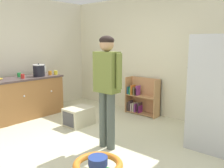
{
  "coord_description": "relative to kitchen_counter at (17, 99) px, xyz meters",
  "views": [
    {
      "loc": [
        2.63,
        -2.4,
        1.67
      ],
      "look_at": [
        0.08,
        0.56,
        0.98
      ],
      "focal_mm": 38.15,
      "sensor_mm": 36.0,
      "label": 1
    }
  ],
  "objects": [
    {
      "name": "kitchen_counter",
      "position": [
        0.0,
        0.0,
        0.0
      ],
      "size": [
        0.65,
        2.05,
        0.9
      ],
      "color": "#A26D3C",
      "rests_on": "ground"
    },
    {
      "name": "left_side_wall",
      "position": [
        -0.43,
        0.76,
        0.9
      ],
      "size": [
        0.06,
        2.99,
        2.7
      ],
      "primitive_type": "cube",
      "color": "beige",
      "rests_on": "ground"
    },
    {
      "name": "ground_plane",
      "position": [
        2.2,
        -0.04,
        -0.45
      ],
      "size": [
        12.0,
        12.0,
        0.0
      ],
      "primitive_type": "plane",
      "color": "beige",
      "rests_on": "ground"
    },
    {
      "name": "clear_bottle",
      "position": [
        -0.06,
        0.77,
        0.55
      ],
      "size": [
        0.07,
        0.07,
        0.25
      ],
      "color": "silver",
      "rests_on": "kitchen_counter"
    },
    {
      "name": "refrigerator",
      "position": [
        3.71,
        1.35,
        0.44
      ],
      "size": [
        0.73,
        0.68,
        1.78
      ],
      "color": "#B7BABF",
      "rests_on": "ground"
    },
    {
      "name": "standing_person",
      "position": [
        2.43,
        0.22,
        0.62
      ],
      "size": [
        0.57,
        0.22,
        1.76
      ],
      "color": "#4C5650",
      "rests_on": "ground"
    },
    {
      "name": "back_wall",
      "position": [
        2.2,
        2.29,
        0.9
      ],
      "size": [
        5.2,
        0.06,
        2.7
      ],
      "primitive_type": "cube",
      "color": "beige",
      "rests_on": "ground"
    },
    {
      "name": "red_cup",
      "position": [
        0.11,
        0.1,
        0.5
      ],
      "size": [
        0.08,
        0.08,
        0.09
      ],
      "primitive_type": "cylinder",
      "color": "red",
      "rests_on": "kitchen_counter"
    },
    {
      "name": "crock_pot",
      "position": [
        0.09,
        0.52,
        0.58
      ],
      "size": [
        0.26,
        0.26,
        0.29
      ],
      "color": "black",
      "rests_on": "kitchen_counter"
    },
    {
      "name": "green_cup",
      "position": [
        -0.14,
        0.16,
        0.5
      ],
      "size": [
        0.08,
        0.08,
        0.09
      ],
      "primitive_type": "cylinder",
      "color": "green",
      "rests_on": "kitchen_counter"
    },
    {
      "name": "orange_cup",
      "position": [
        0.09,
        0.81,
        0.5
      ],
      "size": [
        0.08,
        0.08,
        0.09
      ],
      "primitive_type": "cylinder",
      "color": "orange",
      "rests_on": "kitchen_counter"
    },
    {
      "name": "yellow_cup",
      "position": [
        0.15,
        0.93,
        0.5
      ],
      "size": [
        0.08,
        0.08,
        0.09
      ],
      "primitive_type": "cylinder",
      "color": "yellow",
      "rests_on": "kitchen_counter"
    },
    {
      "name": "pet_carrier",
      "position": [
        1.29,
        0.62,
        -0.27
      ],
      "size": [
        0.42,
        0.55,
        0.36
      ],
      "color": "beige",
      "rests_on": "ground"
    },
    {
      "name": "bookshelf",
      "position": [
        1.81,
        2.1,
        -0.09
      ],
      "size": [
        0.8,
        0.28,
        0.85
      ],
      "color": "tan",
      "rests_on": "ground"
    }
  ]
}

